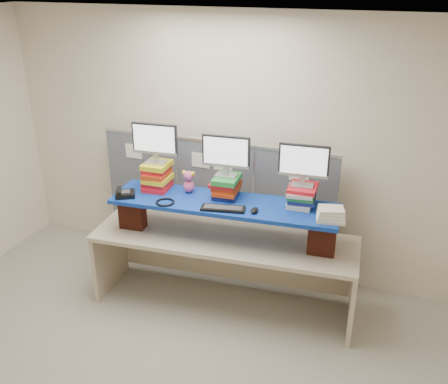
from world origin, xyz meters
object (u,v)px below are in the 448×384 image
at_px(desk, 224,251).
at_px(blue_board, 224,204).
at_px(monitor_center, 226,153).
at_px(desk_phone, 124,194).
at_px(monitor_left, 155,141).
at_px(monitor_right, 304,163).
at_px(keyboard, 223,208).

distance_m(desk, blue_board, 0.51).
bearing_deg(monitor_center, blue_board, -83.01).
bearing_deg(desk_phone, monitor_center, -9.43).
bearing_deg(monitor_center, desk, -83.01).
relative_size(monitor_left, desk_phone, 1.91).
bearing_deg(desk_phone, blue_board, -16.52).
xyz_separation_m(desk, monitor_center, (-0.02, 0.12, 0.97)).
height_order(monitor_left, monitor_center, monitor_left).
xyz_separation_m(monitor_center, monitor_right, (0.71, 0.06, -0.02)).
height_order(blue_board, monitor_right, monitor_right).
bearing_deg(keyboard, blue_board, 95.96).
distance_m(monitor_center, desk_phone, 1.05).
relative_size(monitor_center, monitor_right, 1.00).
distance_m(monitor_right, keyboard, 0.83).
xyz_separation_m(monitor_left, monitor_center, (0.70, 0.06, -0.06)).
distance_m(blue_board, monitor_left, 0.89).
xyz_separation_m(monitor_right, desk_phone, (-1.62, -0.40, -0.39)).
bearing_deg(blue_board, keyboard, -77.28).
xyz_separation_m(monitor_left, keyboard, (0.77, -0.21, -0.48)).
bearing_deg(monitor_right, blue_board, -170.40).
relative_size(monitor_right, keyboard, 1.08).
bearing_deg(blue_board, monitor_center, 96.99).
bearing_deg(desk, monitor_right, 9.60).
bearing_deg(monitor_left, blue_board, -9.39).
xyz_separation_m(monitor_left, desk_phone, (-0.21, -0.28, -0.47)).
relative_size(blue_board, monitor_right, 4.73).
bearing_deg(monitor_left, desk_phone, -132.04).
distance_m(monitor_right, desk_phone, 1.71).
relative_size(monitor_left, keyboard, 1.08).
height_order(monitor_right, keyboard, monitor_right).
bearing_deg(desk_phone, monitor_left, 23.16).
height_order(desk, desk_phone, desk_phone).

